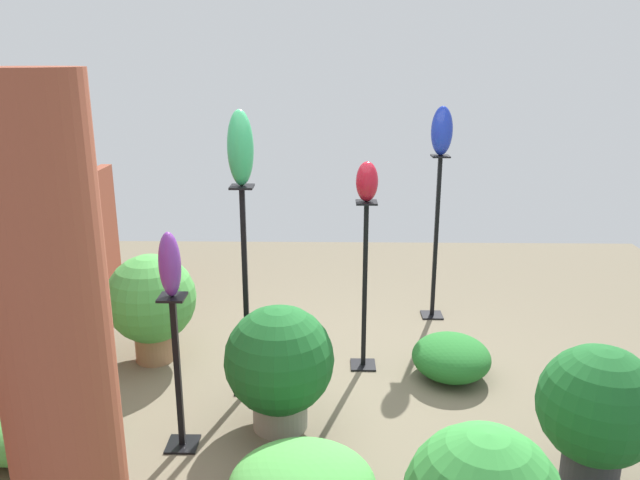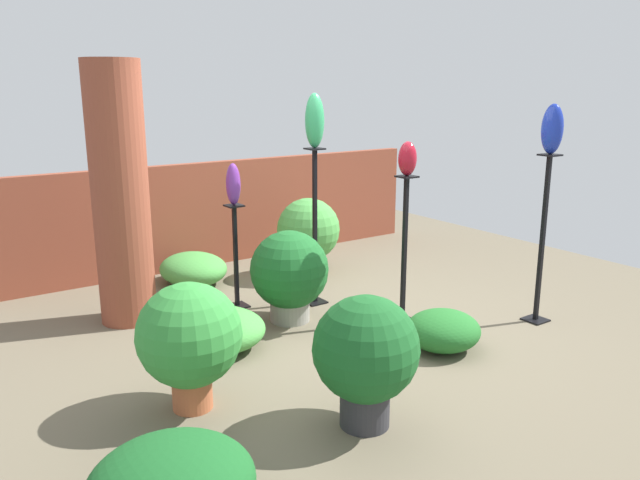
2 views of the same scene
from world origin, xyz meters
name	(u,v)px [view 1 (image 1 of 2)]	position (x,y,z in m)	size (l,w,h in m)	color
ground_plane	(336,398)	(0.00, 0.00, 0.00)	(8.00, 8.00, 0.00)	#6B604C
brick_pillar	(55,347)	(-1.60, 1.26, 1.19)	(0.51, 0.51, 2.37)	brown
pedestal_ruby	(365,293)	(0.50, -0.23, 0.63)	(0.20, 0.20, 1.37)	black
pedestal_jade	(246,300)	(0.10, 0.65, 0.73)	(0.20, 0.20, 1.56)	black
pedestal_cobalt	(436,244)	(1.53, -0.94, 0.72)	(0.20, 0.20, 1.56)	black
pedestal_violet	(178,380)	(-0.60, 0.99, 0.47)	(0.20, 0.20, 1.03)	black
art_vase_ruby	(367,182)	(0.50, -0.23, 1.52)	(0.16, 0.17, 0.30)	maroon
art_vase_jade	(240,148)	(0.10, 0.65, 1.82)	(0.19, 0.18, 0.52)	#2D9356
art_vase_cobalt	(442,131)	(1.53, -0.94, 1.78)	(0.18, 0.19, 0.44)	#192D9E
art_vase_violet	(170,264)	(-0.60, 0.99, 1.23)	(0.14, 0.13, 0.40)	#6B2D8C
potted_plant_mid_right	(151,301)	(0.58, 1.49, 0.52)	(0.72, 0.72, 0.90)	#936B4C
potted_plant_back_center	(279,363)	(-0.37, 0.38, 0.47)	(0.73, 0.73, 0.86)	gray
potted_plant_front_left	(598,410)	(-0.95, -1.47, 0.50)	(0.69, 0.69, 0.88)	#2D2D33
foliage_bed_east	(32,425)	(-0.66, 1.93, 0.17)	(0.72, 0.84, 0.34)	#479942
foliage_bed_rear	(451,357)	(0.34, -0.90, 0.16)	(0.64, 0.61, 0.33)	#236B28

